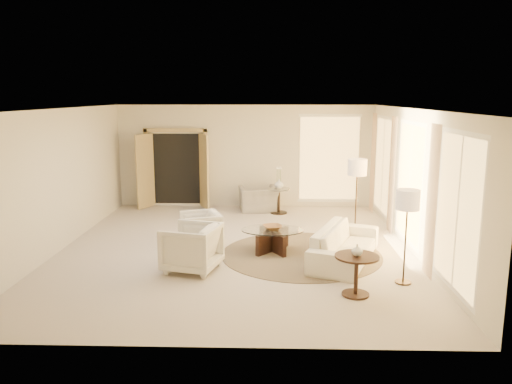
{
  "coord_description": "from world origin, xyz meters",
  "views": [
    {
      "loc": [
        0.7,
        -9.65,
        3.06
      ],
      "look_at": [
        0.4,
        0.4,
        1.1
      ],
      "focal_mm": 35.0,
      "sensor_mm": 36.0,
      "label": 1
    }
  ],
  "objects_px": {
    "accent_chair": "(258,195)",
    "side_vase": "(279,184)",
    "armchair_right": "(191,245)",
    "floor_lamp_near": "(357,171)",
    "floor_lamp_far": "(408,204)",
    "end_table": "(356,268)",
    "side_table": "(279,198)",
    "end_vase": "(357,250)",
    "sofa": "(345,244)",
    "coffee_table": "(272,238)",
    "armchair_left": "(201,227)",
    "bowl": "(273,227)"
  },
  "relations": [
    {
      "from": "floor_lamp_far",
      "to": "end_table",
      "type": "bearing_deg",
      "value": -148.37
    },
    {
      "from": "armchair_right",
      "to": "side_table",
      "type": "distance_m",
      "value": 4.68
    },
    {
      "from": "floor_lamp_far",
      "to": "coffee_table",
      "type": "bearing_deg",
      "value": 142.92
    },
    {
      "from": "floor_lamp_near",
      "to": "side_vase",
      "type": "distance_m",
      "value": 2.75
    },
    {
      "from": "sofa",
      "to": "armchair_right",
      "type": "xyz_separation_m",
      "value": [
        -2.78,
        -0.58,
        0.13
      ]
    },
    {
      "from": "end_vase",
      "to": "floor_lamp_far",
      "type": "bearing_deg",
      "value": 31.63
    },
    {
      "from": "armchair_right",
      "to": "side_vase",
      "type": "bearing_deg",
      "value": 174.43
    },
    {
      "from": "accent_chair",
      "to": "coffee_table",
      "type": "height_order",
      "value": "accent_chair"
    },
    {
      "from": "floor_lamp_near",
      "to": "bowl",
      "type": "bearing_deg",
      "value": -147.25
    },
    {
      "from": "armchair_right",
      "to": "floor_lamp_near",
      "type": "relative_size",
      "value": 0.54
    },
    {
      "from": "armchair_left",
      "to": "floor_lamp_far",
      "type": "distance_m",
      "value": 4.26
    },
    {
      "from": "coffee_table",
      "to": "floor_lamp_far",
      "type": "height_order",
      "value": "floor_lamp_far"
    },
    {
      "from": "armchair_right",
      "to": "floor_lamp_far",
      "type": "relative_size",
      "value": 0.58
    },
    {
      "from": "accent_chair",
      "to": "end_vase",
      "type": "height_order",
      "value": "accent_chair"
    },
    {
      "from": "armchair_right",
      "to": "accent_chair",
      "type": "distance_m",
      "value": 4.78
    },
    {
      "from": "floor_lamp_near",
      "to": "side_table",
      "type": "bearing_deg",
      "value": 128.05
    },
    {
      "from": "sofa",
      "to": "floor_lamp_near",
      "type": "relative_size",
      "value": 1.29
    },
    {
      "from": "side_table",
      "to": "side_vase",
      "type": "height_order",
      "value": "side_vase"
    },
    {
      "from": "armchair_left",
      "to": "armchair_right",
      "type": "distance_m",
      "value": 1.49
    },
    {
      "from": "end_vase",
      "to": "side_table",
      "type": "bearing_deg",
      "value": 101.52
    },
    {
      "from": "armchair_right",
      "to": "floor_lamp_near",
      "type": "bearing_deg",
      "value": 139.67
    },
    {
      "from": "accent_chair",
      "to": "floor_lamp_near",
      "type": "distance_m",
      "value": 3.38
    },
    {
      "from": "sofa",
      "to": "floor_lamp_far",
      "type": "distance_m",
      "value": 1.7
    },
    {
      "from": "accent_chair",
      "to": "side_vase",
      "type": "distance_m",
      "value": 0.7
    },
    {
      "from": "coffee_table",
      "to": "side_vase",
      "type": "bearing_deg",
      "value": 86.93
    },
    {
      "from": "armchair_right",
      "to": "side_vase",
      "type": "relative_size",
      "value": 3.66
    },
    {
      "from": "floor_lamp_far",
      "to": "bowl",
      "type": "xyz_separation_m",
      "value": [
        -2.16,
        1.63,
        -0.84
      ]
    },
    {
      "from": "coffee_table",
      "to": "end_vase",
      "type": "distance_m",
      "value": 2.56
    },
    {
      "from": "sofa",
      "to": "end_table",
      "type": "distance_m",
      "value": 1.64
    },
    {
      "from": "sofa",
      "to": "floor_lamp_far",
      "type": "xyz_separation_m",
      "value": [
        0.81,
        -1.1,
        1.01
      ]
    },
    {
      "from": "armchair_right",
      "to": "end_vase",
      "type": "distance_m",
      "value": 2.92
    },
    {
      "from": "armchair_right",
      "to": "coffee_table",
      "type": "xyz_separation_m",
      "value": [
        1.43,
        1.12,
        -0.17
      ]
    },
    {
      "from": "accent_chair",
      "to": "side_table",
      "type": "relative_size",
      "value": 1.5
    },
    {
      "from": "armchair_right",
      "to": "side_vase",
      "type": "xyz_separation_m",
      "value": [
        1.61,
        4.39,
        0.33
      ]
    },
    {
      "from": "end_table",
      "to": "side_vase",
      "type": "height_order",
      "value": "side_vase"
    },
    {
      "from": "accent_chair",
      "to": "bowl",
      "type": "bearing_deg",
      "value": 86.63
    },
    {
      "from": "coffee_table",
      "to": "sofa",
      "type": "bearing_deg",
      "value": -21.69
    },
    {
      "from": "armchair_right",
      "to": "end_vase",
      "type": "bearing_deg",
      "value": 83.39
    },
    {
      "from": "bowl",
      "to": "coffee_table",
      "type": "bearing_deg",
      "value": -14.04
    },
    {
      "from": "accent_chair",
      "to": "side_vase",
      "type": "xyz_separation_m",
      "value": [
        0.54,
        -0.26,
        0.35
      ]
    },
    {
      "from": "sofa",
      "to": "armchair_right",
      "type": "height_order",
      "value": "armchair_right"
    },
    {
      "from": "coffee_table",
      "to": "floor_lamp_near",
      "type": "bearing_deg",
      "value": 32.75
    },
    {
      "from": "end_table",
      "to": "floor_lamp_far",
      "type": "distance_m",
      "value": 1.36
    },
    {
      "from": "armchair_right",
      "to": "coffee_table",
      "type": "relative_size",
      "value": 0.69
    },
    {
      "from": "end_table",
      "to": "end_vase",
      "type": "bearing_deg",
      "value": 0.0
    },
    {
      "from": "side_table",
      "to": "side_vase",
      "type": "relative_size",
      "value": 2.66
    },
    {
      "from": "accent_chair",
      "to": "end_table",
      "type": "height_order",
      "value": "accent_chair"
    },
    {
      "from": "accent_chair",
      "to": "side_vase",
      "type": "bearing_deg",
      "value": 144.99
    },
    {
      "from": "armchair_right",
      "to": "end_table",
      "type": "xyz_separation_m",
      "value": [
        2.72,
        -1.05,
        -0.02
      ]
    },
    {
      "from": "end_table",
      "to": "floor_lamp_far",
      "type": "xyz_separation_m",
      "value": [
        0.87,
        0.54,
        0.9
      ]
    }
  ]
}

